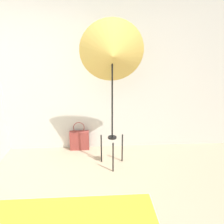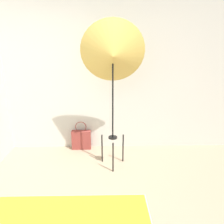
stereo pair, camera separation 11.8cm
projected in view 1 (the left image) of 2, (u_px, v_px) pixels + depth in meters
name	position (u px, v px, depth m)	size (l,w,h in m)	color
wall_back	(80.00, 75.00, 3.60)	(8.00, 0.05, 2.60)	beige
photo_umbrella	(112.00, 55.00, 2.90)	(0.89, 0.45, 2.12)	black
tote_bag	(80.00, 140.00, 3.84)	(0.33, 0.10, 0.51)	brown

